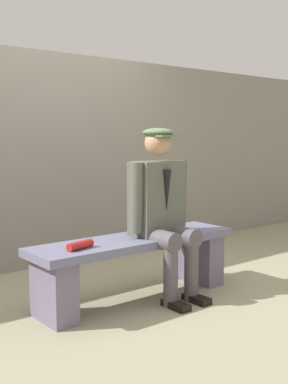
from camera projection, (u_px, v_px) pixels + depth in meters
The scene contains 5 objects.
ground_plane at pixel (136, 299), 3.84m from camera, with size 30.00×30.00×0.00m, color gray.
bench at pixel (136, 258), 3.80m from camera, with size 1.74×0.46×0.49m.
seated_man at pixel (162, 205), 3.83m from camera, with size 0.56×0.60×1.34m.
rolled_magazine at pixel (80, 245), 3.38m from camera, with size 0.06×0.06×0.21m, color #B21E1E.
stadium_wall at pixel (46, 160), 4.84m from camera, with size 12.00×0.24×2.09m, color gray.
Camera 1 is at (2.29, 2.92, 1.28)m, focal length 45.43 mm.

